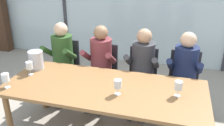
# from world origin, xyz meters

# --- Properties ---
(ground) EXTENTS (14.00, 14.00, 0.00)m
(ground) POSITION_xyz_m (0.00, 1.00, 0.00)
(ground) COLOR #9E9384
(window_glass_panel) EXTENTS (7.54, 0.03, 2.60)m
(window_glass_panel) POSITION_xyz_m (0.00, 2.55, 1.30)
(window_glass_panel) COLOR silver
(window_glass_panel) RESTS_ON ground
(dining_table) EXTENTS (2.34, 0.97, 0.73)m
(dining_table) POSITION_xyz_m (0.00, 0.00, 0.66)
(dining_table) COLOR olive
(dining_table) RESTS_ON ground
(chair_near_curtain) EXTENTS (0.46, 0.46, 0.90)m
(chair_near_curtain) POSITION_xyz_m (-0.94, 0.90, 0.53)
(chair_near_curtain) COLOR #232328
(chair_near_curtain) RESTS_ON ground
(chair_left_of_center) EXTENTS (0.47, 0.47, 0.90)m
(chair_left_of_center) POSITION_xyz_m (-0.31, 0.89, 0.53)
(chair_left_of_center) COLOR #232328
(chair_left_of_center) RESTS_ON ground
(chair_center) EXTENTS (0.46, 0.46, 0.90)m
(chair_center) POSITION_xyz_m (0.31, 0.88, 0.53)
(chair_center) COLOR #232328
(chair_center) RESTS_ON ground
(chair_right_of_center) EXTENTS (0.45, 0.45, 0.90)m
(chair_right_of_center) POSITION_xyz_m (0.91, 0.91, 0.53)
(chair_right_of_center) COLOR #232328
(chair_right_of_center) RESTS_ON ground
(person_olive_shirt) EXTENTS (0.47, 0.62, 1.22)m
(person_olive_shirt) POSITION_xyz_m (-0.94, 0.76, 0.70)
(person_olive_shirt) COLOR #2D5123
(person_olive_shirt) RESTS_ON ground
(person_maroon_top) EXTENTS (0.47, 0.62, 1.22)m
(person_maroon_top) POSITION_xyz_m (-0.31, 0.76, 0.70)
(person_maroon_top) COLOR brown
(person_maroon_top) RESTS_ON ground
(person_charcoal_jacket) EXTENTS (0.47, 0.61, 1.22)m
(person_charcoal_jacket) POSITION_xyz_m (0.32, 0.76, 0.70)
(person_charcoal_jacket) COLOR #38383D
(person_charcoal_jacket) RESTS_ON ground
(person_navy_polo) EXTENTS (0.49, 0.63, 1.22)m
(person_navy_polo) POSITION_xyz_m (0.90, 0.76, 0.70)
(person_navy_polo) COLOR #192347
(person_navy_polo) RESTS_ON ground
(ice_bucket_primary) EXTENTS (0.20, 0.20, 0.25)m
(ice_bucket_primary) POSITION_xyz_m (-1.01, 0.23, 0.85)
(ice_bucket_primary) COLOR #B7B7BC
(ice_bucket_primary) RESTS_ON dining_table
(wine_glass_by_left_taster) EXTENTS (0.08, 0.08, 0.17)m
(wine_glass_by_left_taster) POSITION_xyz_m (0.20, -0.12, 0.85)
(wine_glass_by_left_taster) COLOR silver
(wine_glass_by_left_taster) RESTS_ON dining_table
(wine_glass_near_bucket) EXTENTS (0.08, 0.08, 0.17)m
(wine_glass_near_bucket) POSITION_xyz_m (0.83, 0.02, 0.84)
(wine_glass_near_bucket) COLOR silver
(wine_glass_near_bucket) RESTS_ON dining_table
(wine_glass_center_pour) EXTENTS (0.08, 0.08, 0.17)m
(wine_glass_center_pour) POSITION_xyz_m (-0.99, 0.04, 0.84)
(wine_glass_center_pour) COLOR silver
(wine_glass_center_pour) RESTS_ON dining_table
(wine_glass_by_right_taster) EXTENTS (0.08, 0.08, 0.17)m
(wine_glass_by_right_taster) POSITION_xyz_m (-1.06, -0.32, 0.84)
(wine_glass_by_right_taster) COLOR silver
(wine_glass_by_right_taster) RESTS_ON dining_table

